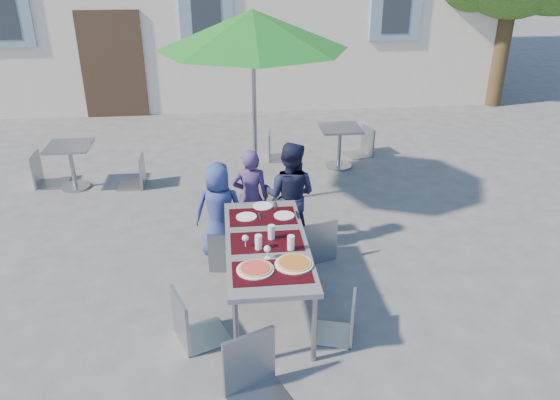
{
  "coord_description": "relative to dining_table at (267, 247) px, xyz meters",
  "views": [
    {
      "loc": [
        0.26,
        -4.36,
        3.39
      ],
      "look_at": [
        0.85,
        1.18,
        0.77
      ],
      "focal_mm": 35.0,
      "sensor_mm": 36.0,
      "label": 1
    }
  ],
  "objects": [
    {
      "name": "pizza_near_left",
      "position": [
        -0.14,
        -0.5,
        0.07
      ],
      "size": [
        0.34,
        0.34,
        0.03
      ],
      "color": "white",
      "rests_on": "dining_table"
    },
    {
      "name": "glassware",
      "position": [
        0.02,
        -0.11,
        0.13
      ],
      "size": [
        0.49,
        0.42,
        0.15
      ],
      "color": "silver",
      "rests_on": "dining_table"
    },
    {
      "name": "bg_chair_r_0",
      "position": [
        -1.74,
        3.29,
        -0.17
      ],
      "size": [
        0.41,
        0.4,
        0.91
      ],
      "color": "#90979B",
      "rests_on": "ground"
    },
    {
      "name": "chair_4",
      "position": [
        0.66,
        -0.57,
        -0.21
      ],
      "size": [
        0.47,
        0.47,
        0.85
      ],
      "color": "#91989C",
      "rests_on": "ground"
    },
    {
      "name": "cafe_table_0",
      "position": [
        -2.67,
        3.32,
        -0.25
      ],
      "size": [
        0.64,
        0.64,
        0.69
      ],
      "color": "#999DA0",
      "rests_on": "ground"
    },
    {
      "name": "chair_1",
      "position": [
        -0.14,
        0.96,
        -0.18
      ],
      "size": [
        0.5,
        0.5,
        0.89
      ],
      "color": "#90979B",
      "rests_on": "ground"
    },
    {
      "name": "bg_chair_l_0",
      "position": [
        -3.15,
        3.48,
        -0.13
      ],
      "size": [
        0.44,
        0.44,
        0.97
      ],
      "color": "gray",
      "rests_on": "ground"
    },
    {
      "name": "place_settings",
      "position": [
        0.03,
        0.62,
        0.06
      ],
      "size": [
        0.66,
        0.48,
        0.01
      ],
      "color": "white",
      "rests_on": "dining_table"
    },
    {
      "name": "chair_5",
      "position": [
        -0.2,
        -1.24,
        -0.07
      ],
      "size": [
        0.62,
        0.62,
        1.06
      ],
      "color": "gray",
      "rests_on": "ground"
    },
    {
      "name": "dining_table",
      "position": [
        0.0,
        0.0,
        0.0
      ],
      "size": [
        0.8,
        1.85,
        0.76
      ],
      "color": "#46464B",
      "rests_on": "ground"
    },
    {
      "name": "patio_umbrella",
      "position": [
        0.05,
        2.46,
        1.7
      ],
      "size": [
        2.47,
        2.47,
        2.66
      ],
      "color": "#999DA0",
      "rests_on": "ground"
    },
    {
      "name": "child_2",
      "position": [
        0.38,
        1.23,
        -0.03
      ],
      "size": [
        0.74,
        0.6,
        1.34
      ],
      "primitive_type": "imported",
      "rotation": [
        0.0,
        0.0,
        2.73
      ],
      "color": "#191C37",
      "rests_on": "ground"
    },
    {
      "name": "cafe_table_1",
      "position": [
        1.52,
        3.74,
        -0.24
      ],
      "size": [
        0.65,
        0.65,
        0.7
      ],
      "color": "#999DA0",
      "rests_on": "ground"
    },
    {
      "name": "child_0",
      "position": [
        -0.47,
        1.08,
        -0.11
      ],
      "size": [
        0.57,
        0.37,
        1.17
      ],
      "primitive_type": "imported",
      "rotation": [
        0.0,
        0.0,
        3.14
      ],
      "color": "navy",
      "rests_on": "ground"
    },
    {
      "name": "chair_3",
      "position": [
        -0.74,
        -0.48,
        -0.11
      ],
      "size": [
        0.58,
        0.57,
        1.0
      ],
      "color": "#93999E",
      "rests_on": "ground"
    },
    {
      "name": "child_1",
      "position": [
        -0.08,
        1.34,
        -0.08
      ],
      "size": [
        0.47,
        0.33,
        1.23
      ],
      "primitive_type": "imported",
      "rotation": [
        0.0,
        0.0,
        3.06
      ],
      "color": "#483165",
      "rests_on": "ground"
    },
    {
      "name": "pizza_near_right",
      "position": [
        0.21,
        -0.45,
        0.07
      ],
      "size": [
        0.35,
        0.35,
        0.03
      ],
      "color": "white",
      "rests_on": "dining_table"
    },
    {
      "name": "chair_2",
      "position": [
        0.64,
        0.86,
        -0.11
      ],
      "size": [
        0.56,
        0.56,
        1.0
      ],
      "color": "gray",
      "rests_on": "ground"
    },
    {
      "name": "chair_0",
      "position": [
        -0.39,
        0.77,
        -0.16
      ],
      "size": [
        0.46,
        0.46,
        0.92
      ],
      "color": "gray",
      "rests_on": "ground"
    },
    {
      "name": "bg_chair_r_1",
      "position": [
        2.06,
        4.29,
        -0.15
      ],
      "size": [
        0.51,
        0.51,
        0.93
      ],
      "color": "gray",
      "rests_on": "ground"
    },
    {
      "name": "ground",
      "position": [
        -0.63,
        -0.28,
        -0.7
      ],
      "size": [
        90.0,
        90.0,
        0.0
      ],
      "primitive_type": "plane",
      "color": "#49494C",
      "rests_on": "ground"
    },
    {
      "name": "bg_chair_l_1",
      "position": [
        0.5,
        4.23,
        -0.15
      ],
      "size": [
        0.46,
        0.45,
        0.93
      ],
      "color": "gray",
      "rests_on": "ground"
    }
  ]
}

